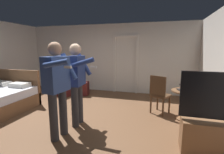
% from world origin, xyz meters
% --- Properties ---
extents(ground_plane, '(7.02, 7.02, 0.00)m').
position_xyz_m(ground_plane, '(0.00, 0.00, 0.00)').
color(ground_plane, brown).
extents(wall_back, '(6.62, 0.12, 2.55)m').
position_xyz_m(wall_back, '(0.00, 2.85, 1.27)').
color(wall_back, silver).
rests_on(wall_back, ground_plane).
extents(doorway_frame, '(0.93, 0.08, 2.13)m').
position_xyz_m(doorway_frame, '(0.71, 2.77, 1.22)').
color(doorway_frame, white).
rests_on(doorway_frame, ground_plane).
extents(tv_flatscreen, '(1.25, 0.40, 1.32)m').
position_xyz_m(tv_flatscreen, '(2.89, -0.57, 0.39)').
color(tv_flatscreen, brown).
rests_on(tv_flatscreen, ground_plane).
extents(side_table, '(0.67, 0.67, 0.70)m').
position_xyz_m(side_table, '(2.56, 0.72, 0.47)').
color(side_table, brown).
rests_on(side_table, ground_plane).
extents(laptop, '(0.40, 0.40, 0.16)m').
position_xyz_m(laptop, '(2.54, 0.68, 0.75)').
color(laptop, black).
rests_on(laptop, side_table).
extents(bottle_on_table, '(0.06, 0.06, 0.24)m').
position_xyz_m(bottle_on_table, '(2.70, 0.64, 0.80)').
color(bottle_on_table, '#3C4B1A').
rests_on(bottle_on_table, side_table).
extents(wooden_chair, '(0.57, 0.57, 0.99)m').
position_xyz_m(wooden_chair, '(1.96, 0.91, 0.54)').
color(wooden_chair, '#4C331E').
rests_on(wooden_chair, ground_plane).
extents(person_blue_shirt, '(0.67, 0.68, 1.77)m').
position_xyz_m(person_blue_shirt, '(0.19, -0.79, 1.04)').
color(person_blue_shirt, '#333338').
rests_on(person_blue_shirt, ground_plane).
extents(person_striped_shirt, '(0.69, 0.56, 1.75)m').
position_xyz_m(person_striped_shirt, '(0.27, -0.20, 1.01)').
color(person_striped_shirt, '#333338').
rests_on(person_striped_shirt, ground_plane).
extents(suitcase_dark, '(0.51, 0.42, 0.48)m').
position_xyz_m(suitcase_dark, '(-0.71, 1.98, 0.24)').
color(suitcase_dark, '#4C1919').
rests_on(suitcase_dark, ground_plane).
extents(suitcase_small, '(0.59, 0.47, 0.39)m').
position_xyz_m(suitcase_small, '(-1.31, 1.65, 0.19)').
color(suitcase_small, '#4C1919').
rests_on(suitcase_small, ground_plane).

